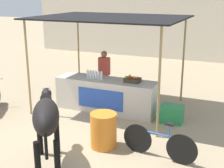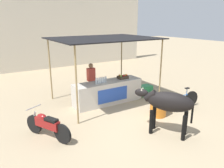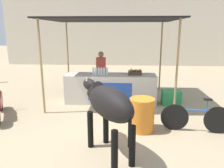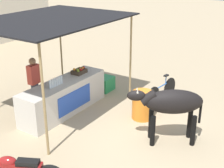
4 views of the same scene
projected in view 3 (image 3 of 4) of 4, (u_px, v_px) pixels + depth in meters
The scene contains 11 objects.
ground_plane at pixel (105, 130), 5.35m from camera, with size 60.00×60.00×0.00m, color tan.
building_wall_far at pixel (119, 22), 14.94m from camera, with size 16.00×0.50×5.86m, color beige.
stall_counter at pixel (111, 88), 7.37m from camera, with size 3.00×0.82×0.96m.
stall_awning at pixel (111, 23), 7.15m from camera, with size 4.20×3.20×2.75m.
water_bottle_row at pixel (100, 71), 7.20m from camera, with size 0.52×0.07×0.25m.
fruit_crate at pixel (135, 72), 7.23m from camera, with size 0.44×0.32×0.18m.
vendor_behind_counter at pixel (101, 73), 8.03m from camera, with size 0.34×0.22×1.65m.
cooler_box at pixel (171, 97), 7.21m from camera, with size 0.60×0.44×0.48m, color #268C4C.
water_barrel at pixel (142, 115), 5.28m from camera, with size 0.60×0.60×0.81m, color orange.
cow at pixel (108, 105), 4.09m from camera, with size 1.31×1.72×1.44m.
bicycle_leaning at pixel (196, 118), 5.21m from camera, with size 1.65×0.23×0.85m.
Camera 3 is at (0.49, -4.91, 2.38)m, focal length 35.00 mm.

